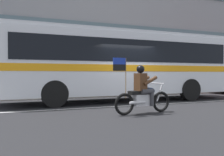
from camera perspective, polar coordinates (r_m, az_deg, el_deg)
ground_plane at (r=10.76m, az=3.81°, el=-5.90°), size 60.00×60.00×0.00m
sidewalk_curb at (r=15.47m, az=-4.54°, el=-3.53°), size 28.00×3.80×0.15m
lane_center_stripe at (r=10.23m, az=5.29°, el=-6.24°), size 26.60×0.14×0.01m
office_building_facade at (r=18.23m, az=-6.85°, el=15.86°), size 28.00×0.89×11.93m
transit_bus at (r=11.89m, az=2.45°, el=3.84°), size 11.00×2.71×3.22m
motorcycle_with_rider at (r=8.11m, az=7.08°, el=-3.43°), size 2.19×0.66×1.78m
fire_hydrant at (r=14.01m, az=-19.51°, el=-2.23°), size 0.22×0.30×0.75m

